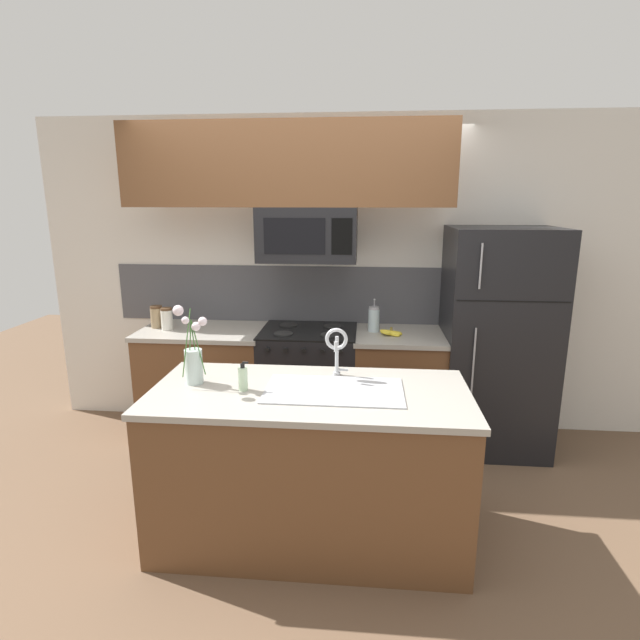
{
  "coord_description": "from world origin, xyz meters",
  "views": [
    {
      "loc": [
        0.44,
        -2.92,
        1.94
      ],
      "look_at": [
        0.15,
        0.27,
        1.16
      ],
      "focal_mm": 28.0,
      "sensor_mm": 36.0,
      "label": 1
    }
  ],
  "objects": [
    {
      "name": "back_counter_left",
      "position": [
        -0.87,
        0.9,
        0.46
      ],
      "size": [
        1.01,
        0.65,
        0.91
      ],
      "color": "brown",
      "rests_on": "ground"
    },
    {
      "name": "refrigerator",
      "position": [
        1.46,
        0.92,
        0.87
      ],
      "size": [
        0.8,
        0.74,
        1.74
      ],
      "color": "black",
      "rests_on": "ground"
    },
    {
      "name": "back_counter_right",
      "position": [
        0.72,
        0.9,
        0.46
      ],
      "size": [
        0.71,
        0.65,
        0.91
      ],
      "color": "brown",
      "rests_on": "ground"
    },
    {
      "name": "dish_soap_bottle",
      "position": [
        -0.22,
        -0.38,
        0.98
      ],
      "size": [
        0.06,
        0.05,
        0.16
      ],
      "color": "beige",
      "rests_on": "island_counter"
    },
    {
      "name": "ground_plane",
      "position": [
        0.0,
        0.0,
        0.0
      ],
      "size": [
        10.0,
        10.0,
        0.0
      ],
      "primitive_type": "plane",
      "color": "brown"
    },
    {
      "name": "splash_band",
      "position": [
        0.0,
        1.22,
        1.15
      ],
      "size": [
        3.4,
        0.01,
        0.48
      ],
      "primitive_type": "cube",
      "color": "#4C4C51",
      "rests_on": "rear_partition"
    },
    {
      "name": "sink_faucet",
      "position": [
        0.28,
        -0.13,
        1.11
      ],
      "size": [
        0.14,
        0.14,
        0.31
      ],
      "color": "#B7BABF",
      "rests_on": "island_counter"
    },
    {
      "name": "microwave",
      "position": [
        0.0,
        0.88,
        1.68
      ],
      "size": [
        0.74,
        0.4,
        0.4
      ],
      "color": "black"
    },
    {
      "name": "french_press",
      "position": [
        0.52,
        0.96,
        1.01
      ],
      "size": [
        0.09,
        0.09,
        0.27
      ],
      "color": "silver",
      "rests_on": "back_counter_right"
    },
    {
      "name": "storage_jar_medium",
      "position": [
        -1.15,
        0.86,
        1.0
      ],
      "size": [
        0.09,
        0.09,
        0.18
      ],
      "color": "silver",
      "rests_on": "back_counter_left"
    },
    {
      "name": "island_counter",
      "position": [
        0.15,
        -0.35,
        0.46
      ],
      "size": [
        1.77,
        0.82,
        0.91
      ],
      "color": "brown",
      "rests_on": "ground"
    },
    {
      "name": "rear_partition",
      "position": [
        0.3,
        1.28,
        1.3
      ],
      "size": [
        5.2,
        0.1,
        2.6
      ],
      "primitive_type": "cube",
      "color": "silver",
      "rests_on": "ground"
    },
    {
      "name": "upper_cabinet_band",
      "position": [
        -0.15,
        0.85,
        2.18
      ],
      "size": [
        2.42,
        0.34,
        0.6
      ],
      "primitive_type": "cube",
      "color": "brown"
    },
    {
      "name": "kitchen_sink",
      "position": [
        0.28,
        -0.35,
        0.84
      ],
      "size": [
        0.76,
        0.44,
        0.16
      ],
      "color": "#ADAFB5",
      "rests_on": "island_counter"
    },
    {
      "name": "banana_bunch",
      "position": [
        0.65,
        0.84,
        0.93
      ],
      "size": [
        0.19,
        0.12,
        0.08
      ],
      "color": "yellow",
      "rests_on": "back_counter_right"
    },
    {
      "name": "stove_range",
      "position": [
        0.0,
        0.9,
        0.46
      ],
      "size": [
        0.76,
        0.64,
        0.93
      ],
      "color": "black",
      "rests_on": "ground"
    },
    {
      "name": "storage_jar_tall",
      "position": [
        -1.26,
        0.92,
        1.0
      ],
      "size": [
        0.1,
        0.1,
        0.18
      ],
      "color": "#997F5B",
      "rests_on": "back_counter_left"
    },
    {
      "name": "flower_vase",
      "position": [
        -0.52,
        -0.31,
        1.05
      ],
      "size": [
        0.17,
        0.16,
        0.47
      ],
      "color": "silver",
      "rests_on": "island_counter"
    }
  ]
}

